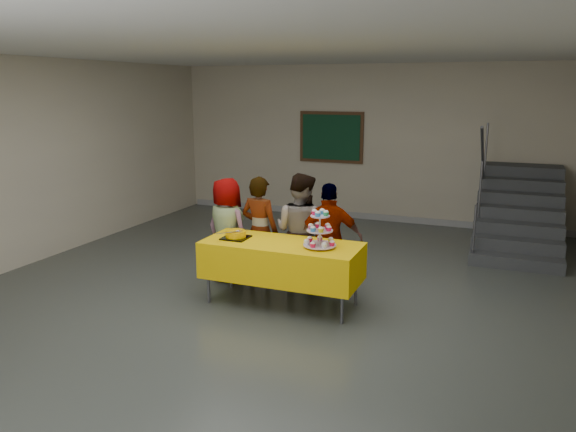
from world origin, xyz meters
name	(u,v)px	position (x,y,z in m)	size (l,w,h in m)	color
room_shell	(268,127)	(0.00, 0.02, 2.13)	(10.00, 10.04, 3.02)	#4C514C
bake_table	(282,260)	(0.09, 0.20, 0.56)	(1.88, 0.78, 0.77)	#595960
cupcake_stand	(320,233)	(0.57, 0.18, 0.94)	(0.38, 0.38, 0.44)	silver
bear_cake	(236,234)	(-0.50, 0.17, 0.83)	(0.32, 0.36, 0.12)	black
schoolchild_a	(227,230)	(-0.94, 0.76, 0.70)	(0.68, 0.44, 1.40)	slate
schoolchild_b	(260,231)	(-0.46, 0.78, 0.72)	(0.53, 0.35, 1.45)	slate
schoolchild_c	(301,231)	(0.08, 0.84, 0.75)	(0.73, 0.57, 1.51)	slate
schoolchild_d	(330,239)	(0.49, 0.78, 0.71)	(0.83, 0.35, 1.42)	slate
staircase	(518,216)	(2.70, 4.13, 0.49)	(1.30, 2.40, 2.04)	#424447
noticeboard	(331,137)	(-0.84, 4.96, 1.60)	(1.30, 0.05, 1.00)	#472B16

